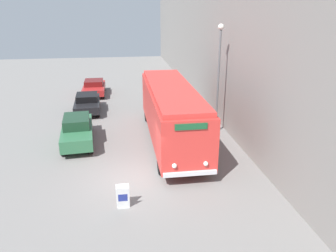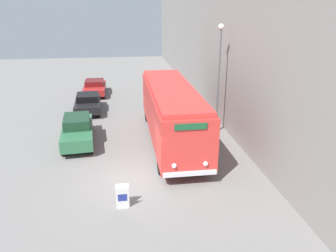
% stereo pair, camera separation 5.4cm
% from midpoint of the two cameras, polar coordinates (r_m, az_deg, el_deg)
% --- Properties ---
extents(ground_plane, '(80.00, 80.00, 0.00)m').
position_cam_midpoint_polar(ground_plane, '(15.74, -5.72, -9.37)').
color(ground_plane, slate).
extents(building_wall_right, '(0.30, 60.00, 8.57)m').
position_cam_midpoint_polar(building_wall_right, '(24.90, 8.03, 12.05)').
color(building_wall_right, gray).
rests_on(building_wall_right, ground_plane).
extents(vintage_bus, '(2.59, 10.86, 3.39)m').
position_cam_midpoint_polar(vintage_bus, '(19.29, 0.71, 2.67)').
color(vintage_bus, black).
rests_on(vintage_bus, ground_plane).
extents(sign_board, '(0.53, 0.38, 1.01)m').
position_cam_midpoint_polar(sign_board, '(13.62, -7.80, -12.18)').
color(sign_board, gray).
rests_on(sign_board, ground_plane).
extents(streetlamp, '(0.36, 0.36, 6.77)m').
position_cam_midpoint_polar(streetlamp, '(20.39, 8.99, 10.42)').
color(streetlamp, '#595E60').
rests_on(streetlamp, ground_plane).
extents(parked_car_near, '(2.10, 4.78, 1.63)m').
position_cam_midpoint_polar(parked_car_near, '(20.10, -15.42, -0.65)').
color(parked_car_near, black).
rests_on(parked_car_near, ground_plane).
extents(parked_car_mid, '(2.03, 4.26, 1.39)m').
position_cam_midpoint_polar(parked_car_mid, '(25.98, -13.74, 3.97)').
color(parked_car_mid, black).
rests_on(parked_car_mid, ground_plane).
extents(parked_car_far, '(1.93, 4.27, 1.35)m').
position_cam_midpoint_polar(parked_car_far, '(31.03, -12.60, 6.63)').
color(parked_car_far, black).
rests_on(parked_car_far, ground_plane).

